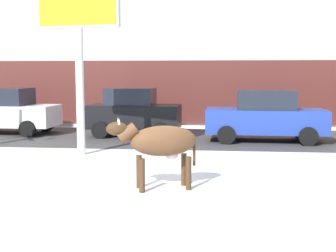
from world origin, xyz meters
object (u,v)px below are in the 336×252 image
cow_brown (160,142)px  car_blue_sedan (265,116)px  billboard (78,8)px  car_black_hatchback (134,112)px  car_white_sedan (5,111)px  pedestrian_near_billboard (250,109)px

cow_brown → car_blue_sedan: size_ratio=0.45×
cow_brown → billboard: billboard is taller
cow_brown → billboard: size_ratio=0.35×
cow_brown → car_black_hatchback: car_black_hatchback is taller
billboard → car_white_sedan: (-4.49, 4.41, -3.41)m
car_blue_sedan → pedestrian_near_billboard: bearing=93.9°
billboard → pedestrian_near_billboard: 9.58m
car_white_sedan → car_black_hatchback: bearing=-2.1°
car_white_sedan → car_blue_sedan: size_ratio=1.00×
billboard → car_black_hatchback: 5.47m
billboard → car_white_sedan: 7.15m
car_black_hatchback → car_blue_sedan: (4.93, -0.87, -0.02)m
cow_brown → pedestrian_near_billboard: size_ratio=1.11×
cow_brown → car_white_sedan: car_white_sedan is taller
pedestrian_near_billboard → billboard: bearing=-128.1°
cow_brown → pedestrian_near_billboard: pedestrian_near_billboard is taller
car_white_sedan → car_blue_sedan: 10.31m
car_black_hatchback → billboard: bearing=-101.3°
billboard → car_white_sedan: bearing=135.5°
cow_brown → car_blue_sedan: bearing=67.5°
cow_brown → car_black_hatchback: (-2.00, 7.96, -0.07)m
billboard → car_white_sedan: size_ratio=1.31×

